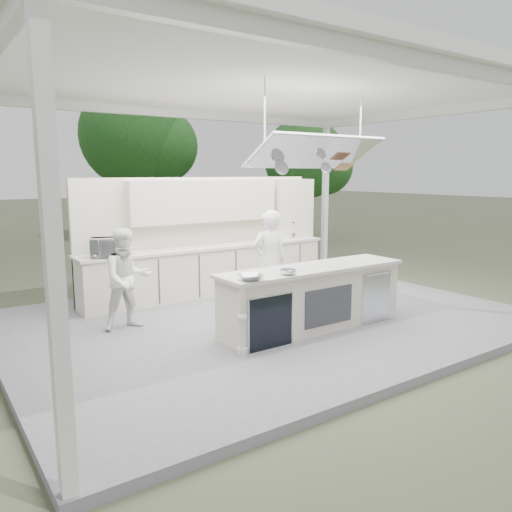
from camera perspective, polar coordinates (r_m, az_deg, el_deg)
ground at (r=8.31m, az=1.24°, el=-7.69°), size 90.00×90.00×0.00m
stage_deck at (r=8.29m, az=1.24°, el=-7.29°), size 8.00×6.00×0.12m
tent at (r=8.03m, az=1.41°, el=18.48°), size 8.20×6.20×3.86m
demo_island at (r=7.57m, az=6.42°, el=-4.78°), size 3.10×0.79×0.95m
back_counter at (r=9.72m, az=-5.34°, el=-1.56°), size 5.08×0.72×0.95m
back_wall_unit at (r=9.99m, az=-3.80°, el=4.41°), size 5.05×0.48×2.25m
tree_cluster at (r=16.83m, az=-19.57°, el=11.79°), size 19.55×9.40×5.85m
head_chef at (r=8.37m, az=1.52°, el=-0.63°), size 0.69×0.51×1.73m
sous_chef at (r=7.73m, az=-14.50°, el=-2.55°), size 0.76×0.61×1.53m
toaster_oven at (r=8.63m, az=-16.47°, el=0.95°), size 0.68×0.57×0.32m
bowl_large at (r=6.51m, az=-0.63°, el=-2.44°), size 0.39×0.39×0.08m
bowl_small at (r=6.87m, az=3.70°, el=-1.85°), size 0.25×0.25×0.07m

